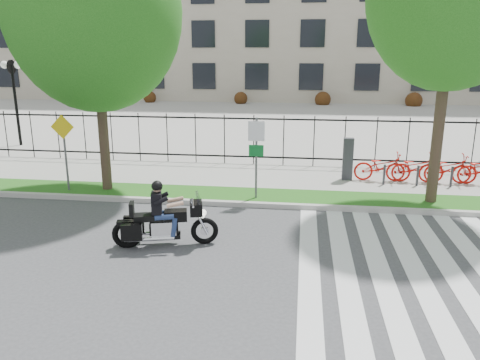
# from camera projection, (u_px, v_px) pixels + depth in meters

# --- Properties ---
(ground) EXTENTS (120.00, 120.00, 0.00)m
(ground) POSITION_uv_depth(u_px,v_px,m) (209.00, 264.00, 10.33)
(ground) COLOR #3D3D3F
(ground) RESTS_ON ground
(curb) EXTENTS (60.00, 0.20, 0.15)m
(curb) POSITION_uv_depth(u_px,v_px,m) (236.00, 204.00, 14.24)
(curb) COLOR #A8A59E
(curb) RESTS_ON ground
(grass_verge) EXTENTS (60.00, 1.50, 0.15)m
(grass_verge) POSITION_uv_depth(u_px,v_px,m) (239.00, 196.00, 15.05)
(grass_verge) COLOR #215916
(grass_verge) RESTS_ON ground
(sidewalk) EXTENTS (60.00, 3.50, 0.15)m
(sidewalk) POSITION_uv_depth(u_px,v_px,m) (249.00, 176.00, 17.44)
(sidewalk) COLOR #A29F98
(sidewalk) RESTS_ON ground
(plaza) EXTENTS (80.00, 34.00, 0.10)m
(plaza) POSITION_uv_depth(u_px,v_px,m) (277.00, 117.00, 34.24)
(plaza) COLOR #A29F98
(plaza) RESTS_ON ground
(crosswalk_stripes) EXTENTS (5.70, 8.00, 0.01)m
(crosswalk_stripes) POSITION_uv_depth(u_px,v_px,m) (437.00, 277.00, 9.70)
(crosswalk_stripes) COLOR silver
(crosswalk_stripes) RESTS_ON ground
(iron_fence) EXTENTS (30.00, 0.06, 2.00)m
(iron_fence) POSITION_uv_depth(u_px,v_px,m) (254.00, 140.00, 18.84)
(iron_fence) COLOR black
(iron_fence) RESTS_ON sidewalk
(office_building) EXTENTS (60.00, 21.90, 20.15)m
(office_building) POSITION_uv_depth(u_px,v_px,m) (290.00, 2.00, 50.72)
(office_building) COLOR #A99D88
(office_building) RESTS_ON ground
(lamp_post_left) EXTENTS (1.06, 0.70, 4.25)m
(lamp_post_left) POSITION_uv_depth(u_px,v_px,m) (13.00, 82.00, 22.55)
(lamp_post_left) COLOR black
(lamp_post_left) RESTS_ON ground
(street_tree_1) EXTENTS (5.33, 5.33, 8.68)m
(street_tree_1) POSITION_uv_depth(u_px,v_px,m) (94.00, 11.00, 14.15)
(street_tree_1) COLOR #37271E
(street_tree_1) RESTS_ON grass_verge
(sign_pole_regulatory) EXTENTS (0.50, 0.09, 2.50)m
(sign_pole_regulatory) POSITION_uv_depth(u_px,v_px,m) (256.00, 148.00, 14.19)
(sign_pole_regulatory) COLOR #59595B
(sign_pole_regulatory) RESTS_ON grass_verge
(sign_pole_warning) EXTENTS (0.78, 0.09, 2.49)m
(sign_pole_warning) POSITION_uv_depth(u_px,v_px,m) (64.00, 143.00, 15.00)
(sign_pole_warning) COLOR #59595B
(sign_pole_warning) RESTS_ON grass_verge
(motorcycle_rider) EXTENTS (2.49, 1.10, 1.96)m
(motorcycle_rider) POSITION_uv_depth(u_px,v_px,m) (165.00, 220.00, 11.16)
(motorcycle_rider) COLOR black
(motorcycle_rider) RESTS_ON ground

